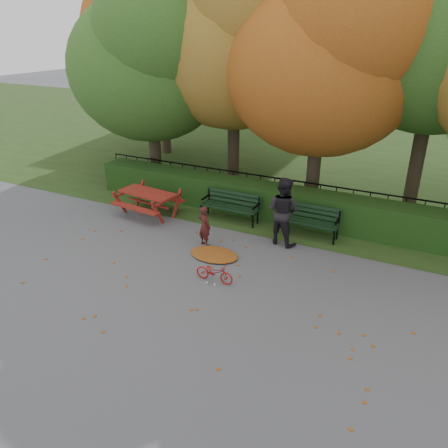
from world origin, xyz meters
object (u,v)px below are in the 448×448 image
at_px(bicycle, 214,272).
at_px(adult, 283,211).
at_px(tree_b, 241,28).
at_px(tree_c, 333,51).
at_px(picnic_table, 148,197).
at_px(bench_left, 231,204).
at_px(bench_right, 308,218).
at_px(child, 205,226).
at_px(tree_a, 153,57).
at_px(tree_f, 163,20).

bearing_deg(bicycle, adult, -15.82).
bearing_deg(tree_b, tree_c, -13.45).
bearing_deg(bicycle, picnic_table, 54.57).
distance_m(bench_left, bench_right, 2.40).
bearing_deg(tree_c, child, -116.17).
xyz_separation_m(tree_a, bench_left, (3.89, -1.88, -4.00)).
relative_size(tree_a, bench_right, 4.16).
height_order(tree_f, picnic_table, tree_f).
relative_size(tree_b, bench_left, 4.88).
bearing_deg(child, bench_left, -66.30).
bearing_deg(bicycle, tree_f, 37.61).
distance_m(tree_f, adult, 11.08).
bearing_deg(tree_f, adult, -39.26).
bearing_deg(tree_c, tree_f, 157.65).
height_order(tree_c, adult, tree_c).
relative_size(bench_right, adult, 0.95).
bearing_deg(picnic_table, tree_c, 40.32).
xyz_separation_m(tree_b, child, (1.25, -4.91, -4.84)).
distance_m(bench_left, adult, 2.12).
bearing_deg(tree_c, bench_right, -83.30).
bearing_deg(bicycle, bench_right, -19.82).
xyz_separation_m(tree_f, child, (5.94, -7.40, -5.12)).
bearing_deg(bench_right, picnic_table, -170.30).
xyz_separation_m(bench_left, bicycle, (1.22, -3.41, -0.27)).
bearing_deg(child, tree_f, -30.82).
bearing_deg(child, bench_right, -120.39).
height_order(tree_b, bench_right, tree_b).
distance_m(bench_right, picnic_table, 4.96).
relative_size(tree_f, bench_left, 5.10).
relative_size(bench_right, picnic_table, 0.92).
height_order(tree_c, tree_f, tree_f).
bearing_deg(bench_right, tree_c, 96.70).
distance_m(bench_left, picnic_table, 2.62).
relative_size(tree_a, picnic_table, 3.81).
distance_m(tree_b, adult, 6.64).
bearing_deg(tree_a, bicycle, -45.98).
bearing_deg(tree_c, tree_b, 166.55).
distance_m(tree_c, child, 6.27).
bearing_deg(adult, child, 42.22).
bearing_deg(picnic_table, tree_f, 124.22).
bearing_deg(child, picnic_table, -1.30).
xyz_separation_m(tree_a, bench_right, (6.29, -1.88, -4.00)).
bearing_deg(picnic_table, bench_right, 16.19).
relative_size(tree_b, picnic_table, 4.47).
distance_m(child, adult, 2.14).
relative_size(tree_f, child, 8.09).
xyz_separation_m(tree_c, child, (-2.03, -4.13, -4.26)).
xyz_separation_m(bench_left, picnic_table, (-2.48, -0.83, 0.08)).
bearing_deg(adult, bicycle, 86.60).
bearing_deg(child, tree_b, -55.28).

